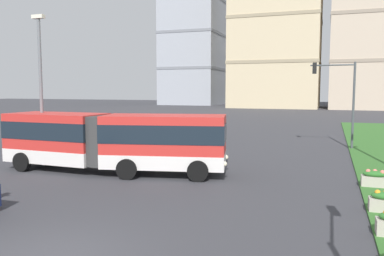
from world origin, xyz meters
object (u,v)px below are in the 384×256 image
at_px(apartment_tower_west, 195,19).
at_px(traffic_light_far_right, 340,90).
at_px(apartment_tower_westcentre, 277,22).
at_px(apartment_tower_centre, 372,19).
at_px(articulated_bus, 112,140).
at_px(streetlight_left, 41,84).
at_px(flower_planter_3, 375,178).
at_px(car_black_sedan, 186,127).

bearing_deg(apartment_tower_west, traffic_light_far_right, -63.80).
distance_m(apartment_tower_westcentre, apartment_tower_centre, 20.19).
bearing_deg(apartment_tower_westcentre, articulated_bus, -88.57).
bearing_deg(apartment_tower_westcentre, streetlight_left, -91.92).
bearing_deg(apartment_tower_westcentre, apartment_tower_centre, -1.95).
bearing_deg(streetlight_left, apartment_tower_centre, 73.29).
height_order(articulated_bus, flower_planter_3, articulated_bus).
bearing_deg(articulated_bus, apartment_tower_west, 106.47).
height_order(traffic_light_far_right, apartment_tower_west, apartment_tower_west).
distance_m(articulated_bus, flower_planter_3, 12.56).
bearing_deg(apartment_tower_west, apartment_tower_centre, -15.22).
height_order(streetlight_left, apartment_tower_west, apartment_tower_west).
xyz_separation_m(traffic_light_far_right, apartment_tower_west, (-37.10, 75.40, 19.42)).
relative_size(articulated_bus, apartment_tower_west, 0.25).
height_order(car_black_sedan, flower_planter_3, car_black_sedan).
bearing_deg(apartment_tower_centre, articulated_bus, -103.54).
bearing_deg(flower_planter_3, traffic_light_far_right, 96.64).
height_order(apartment_tower_westcentre, apartment_tower_centre, apartment_tower_westcentre).
bearing_deg(car_black_sedan, traffic_light_far_right, -16.15).
xyz_separation_m(articulated_bus, apartment_tower_west, (-25.97, 87.84, 21.96)).
distance_m(streetlight_left, apartment_tower_centre, 80.40).
xyz_separation_m(articulated_bus, apartment_tower_centre, (18.26, 75.81, 17.53)).
distance_m(articulated_bus, car_black_sedan, 16.40).
relative_size(apartment_tower_westcentre, apartment_tower_centre, 1.03).
bearing_deg(apartment_tower_west, streetlight_left, -76.23).
xyz_separation_m(flower_planter_3, traffic_light_far_right, (-1.34, 11.53, 3.77)).
bearing_deg(apartment_tower_westcentre, apartment_tower_west, 154.76).
bearing_deg(flower_planter_3, apartment_tower_west, 113.85).
distance_m(flower_planter_3, apartment_tower_centre, 77.42).
xyz_separation_m(flower_planter_3, streetlight_left, (-16.94, -0.83, 4.15)).
relative_size(car_black_sedan, streetlight_left, 0.53).
bearing_deg(articulated_bus, flower_planter_3, 4.21).
relative_size(streetlight_left, apartment_tower_centre, 0.22).
distance_m(car_black_sedan, apartment_tower_westcentre, 63.17).
height_order(streetlight_left, apartment_tower_centre, apartment_tower_centre).
height_order(traffic_light_far_right, apartment_tower_westcentre, apartment_tower_westcentre).
relative_size(car_black_sedan, apartment_tower_centre, 0.12).
relative_size(articulated_bus, flower_planter_3, 10.86).
relative_size(apartment_tower_west, apartment_tower_westcentre, 1.20).
bearing_deg(streetlight_left, flower_planter_3, 2.82).
distance_m(flower_planter_3, apartment_tower_west, 97.83).
relative_size(articulated_bus, apartment_tower_westcentre, 0.30).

